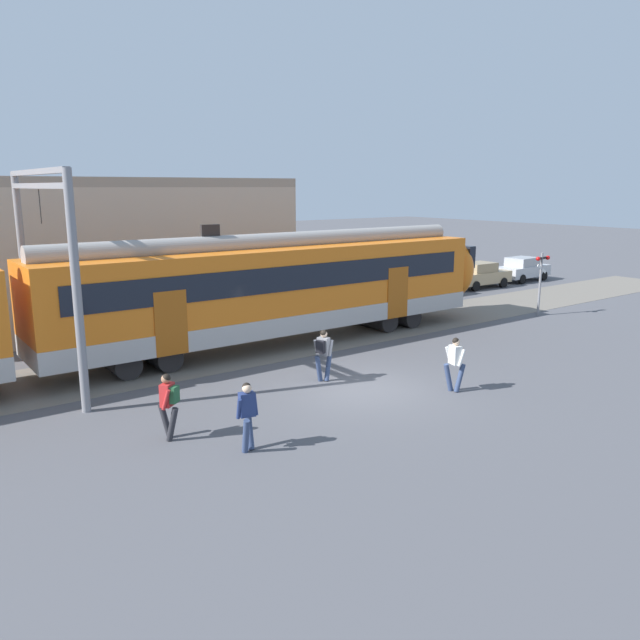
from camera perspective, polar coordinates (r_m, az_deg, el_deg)
The scene contains 12 objects.
ground_plane at distance 19.12m, azimuth 3.64°, elevation -6.30°, with size 160.00×160.00×0.00m, color #515156.
commuter_train at distance 20.75m, azimuth -24.27°, elevation 0.54°, with size 38.05×3.07×4.73m.
pedestrian_red at distance 15.53m, azimuth -13.69°, elevation -7.18°, with size 0.51×0.70×1.67m.
pedestrian_navy at distance 14.58m, azimuth -6.70°, elevation -8.20°, with size 0.60×0.61×1.67m.
pedestrian_grey at distance 19.52m, azimuth 0.29°, elevation -2.85°, with size 0.71×0.52×1.67m.
pedestrian_white at distance 19.00m, azimuth 12.23°, elevation -3.64°, with size 0.61×0.61×1.67m.
parked_car_black at distance 35.38m, azimuth 9.80°, elevation 3.40°, with size 4.06×1.87×1.54m.
parked_car_tan at distance 39.10m, azimuth 14.38°, elevation 4.01°, with size 4.04×1.83×1.54m.
parked_car_silver at distance 42.78m, azimuth 18.04°, elevation 4.47°, with size 4.07×1.90×1.54m.
catenary_gantry at distance 20.55m, azimuth -23.95°, elevation 6.28°, with size 0.24×6.64×6.53m.
crossing_signal at distance 31.15m, azimuth 19.55°, elevation 3.99°, with size 0.96×0.22×3.00m.
background_building at distance 28.60m, azimuth -20.46°, elevation 5.68°, with size 18.15×5.00×9.20m.
Camera 1 is at (-11.72, -13.85, 6.03)m, focal length 35.00 mm.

